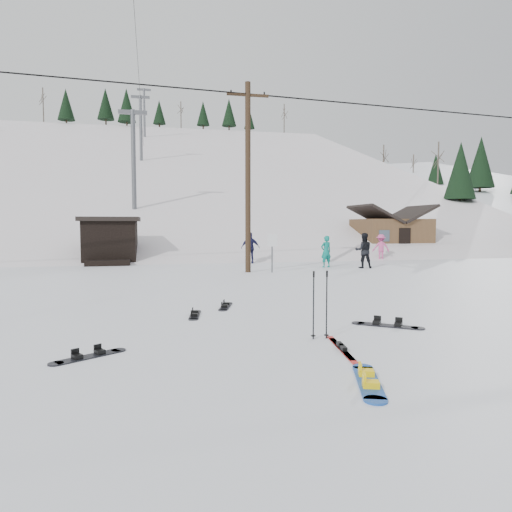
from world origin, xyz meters
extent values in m
plane|color=white|center=(0.00, 0.00, 0.00)|extent=(200.00, 200.00, 0.00)
cube|color=white|center=(0.00, 55.00, -12.00)|extent=(60.00, 85.24, 65.97)
cube|color=white|center=(38.00, 50.00, -11.00)|extent=(45.66, 93.98, 54.59)
cylinder|color=#3A2819|center=(2.00, 14.00, 4.50)|extent=(0.26, 0.26, 9.00)
cube|color=#3A2819|center=(2.00, 14.00, 8.40)|extent=(2.00, 0.12, 0.12)
cylinder|color=black|center=(2.00, 14.00, 8.52)|extent=(0.08, 0.08, 0.12)
cylinder|color=#595B60|center=(3.10, 13.60, 0.90)|extent=(0.07, 0.07, 1.80)
cube|color=white|center=(3.10, 13.56, 1.55)|extent=(0.50, 0.04, 0.60)
cube|color=black|center=(-5.00, 21.00, 1.25)|extent=(3.00, 3.00, 2.50)
cube|color=black|center=(-5.00, 21.00, 2.62)|extent=(3.40, 3.40, 0.25)
cube|color=black|center=(-5.00, 19.20, 0.15)|extent=(2.40, 1.20, 0.30)
cylinder|color=#595B60|center=(-4.00, 30.00, 7.25)|extent=(0.36, 0.36, 8.00)
cube|color=#595B60|center=(-4.00, 30.00, 11.05)|extent=(2.20, 0.30, 0.30)
cylinder|color=#595B60|center=(-4.00, 50.00, 13.75)|extent=(0.36, 0.36, 8.00)
cube|color=#595B60|center=(-4.00, 50.00, 17.55)|extent=(2.20, 0.30, 0.30)
cylinder|color=#595B60|center=(-4.00, 70.00, 20.25)|extent=(0.36, 0.36, 8.00)
cube|color=#595B60|center=(-4.00, 70.00, 24.05)|extent=(2.20, 0.30, 0.30)
cube|color=brown|center=(15.00, 24.00, 1.35)|extent=(5.00, 4.00, 2.70)
cube|color=black|center=(13.65, 24.00, 3.05)|extent=(2.69, 4.40, 1.43)
cube|color=black|center=(16.35, 24.00, 3.05)|extent=(2.69, 4.40, 1.43)
cube|color=black|center=(15.00, 21.98, 1.10)|extent=(0.90, 0.06, 1.90)
cube|color=#1B4FB2|center=(0.70, -1.53, 0.01)|extent=(0.74, 1.42, 0.03)
cylinder|color=#1B4FB2|center=(0.92, -0.87, 0.01)|extent=(0.32, 0.32, 0.03)
cylinder|color=#1B4FB2|center=(0.48, -2.19, 0.01)|extent=(0.32, 0.32, 0.03)
cube|color=yellow|center=(0.78, -1.29, 0.07)|extent=(0.27, 0.23, 0.09)
cube|color=yellow|center=(0.62, -1.77, 0.07)|extent=(0.27, 0.23, 0.09)
cube|color=#B21612|center=(1.01, 0.14, 0.01)|extent=(0.34, 1.69, 0.02)
cube|color=black|center=(1.01, 0.14, 0.06)|extent=(0.13, 0.32, 0.08)
cube|color=#B21612|center=(1.04, 0.31, 0.01)|extent=(0.34, 1.69, 0.02)
cube|color=black|center=(1.04, 0.31, 0.06)|extent=(0.13, 0.32, 0.08)
cylinder|color=black|center=(0.77, 1.07, 0.67)|extent=(0.03, 0.03, 1.34)
cylinder|color=black|center=(0.77, 1.07, 0.07)|extent=(0.10, 0.10, 0.01)
cylinder|color=black|center=(0.77, 1.07, 1.32)|extent=(0.04, 0.04, 0.12)
cylinder|color=black|center=(1.05, 1.07, 0.67)|extent=(0.03, 0.03, 1.34)
cylinder|color=black|center=(1.05, 1.07, 0.07)|extent=(0.10, 0.10, 0.01)
cylinder|color=black|center=(1.05, 1.07, 1.32)|extent=(0.04, 0.04, 0.12)
cube|color=black|center=(-3.48, 0.70, 0.01)|extent=(1.09, 0.84, 0.02)
cylinder|color=black|center=(-3.01, 1.01, 0.01)|extent=(0.26, 0.26, 0.02)
cylinder|color=black|center=(-3.96, 0.38, 0.01)|extent=(0.26, 0.26, 0.02)
cube|color=black|center=(-3.31, 0.81, 0.06)|extent=(0.22, 0.23, 0.07)
cube|color=black|center=(-3.65, 0.58, 0.06)|extent=(0.22, 0.23, 0.07)
cube|color=black|center=(-1.38, 3.97, 0.01)|extent=(0.40, 1.07, 0.02)
cylinder|color=black|center=(-1.30, 4.49, 0.01)|extent=(0.24, 0.24, 0.02)
cylinder|color=black|center=(-1.46, 3.45, 0.01)|extent=(0.24, 0.24, 0.02)
cube|color=black|center=(-1.35, 4.16, 0.06)|extent=(0.19, 0.15, 0.07)
cube|color=black|center=(-1.40, 3.79, 0.06)|extent=(0.19, 0.15, 0.07)
cube|color=black|center=(2.81, 1.81, 0.01)|extent=(1.24, 1.02, 0.03)
cylinder|color=black|center=(3.34, 1.42, 0.01)|extent=(0.30, 0.30, 0.03)
cylinder|color=black|center=(2.27, 2.20, 0.01)|extent=(0.30, 0.30, 0.03)
cube|color=black|center=(3.00, 1.67, 0.07)|extent=(0.26, 0.27, 0.09)
cube|color=black|center=(2.61, 1.95, 0.07)|extent=(0.26, 0.27, 0.09)
cube|color=black|center=(-0.44, 5.00, 0.01)|extent=(0.55, 1.11, 0.02)
cylinder|color=black|center=(-0.28, 5.52, 0.01)|extent=(0.25, 0.25, 0.02)
cylinder|color=black|center=(-0.59, 4.48, 0.01)|extent=(0.25, 0.25, 0.02)
cube|color=black|center=(-0.38, 5.18, 0.06)|extent=(0.21, 0.18, 0.07)
cube|color=black|center=(-0.49, 4.81, 0.06)|extent=(0.21, 0.18, 0.07)
imported|color=#0C7C6E|center=(6.59, 15.55, 0.85)|extent=(0.69, 0.53, 1.70)
imported|color=black|center=(8.37, 14.71, 0.93)|extent=(1.05, 0.91, 1.86)
imported|color=#D64B8E|center=(11.83, 19.44, 0.83)|extent=(1.19, 0.84, 1.66)
imported|color=#1A1B42|center=(3.10, 18.78, 0.93)|extent=(1.15, 0.64, 1.85)
camera|label=1|loc=(-2.29, -7.54, 2.32)|focal=32.00mm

